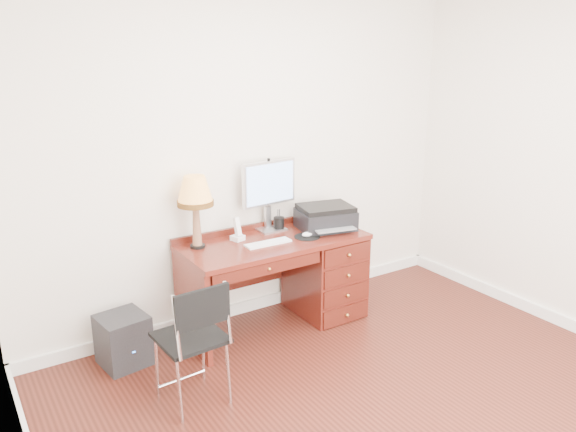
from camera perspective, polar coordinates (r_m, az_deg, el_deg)
ground at (r=3.83m, az=10.24°, el=-18.98°), size 4.00×4.00×0.00m
room_shell at (r=4.20m, az=4.28°, el=-14.39°), size 4.00×4.00×4.00m
desk at (r=4.77m, az=1.91°, el=-5.52°), size 1.50×0.67×0.75m
monitor at (r=4.62m, az=-1.90°, el=2.97°), size 0.51×0.18×0.58m
keyboard at (r=4.38m, az=-2.03°, el=-2.77°), size 0.38×0.11×0.01m
mouse_pad at (r=4.53m, az=1.95°, el=-2.01°), size 0.21×0.21×0.04m
printer at (r=4.73m, az=3.83°, el=-0.11°), size 0.51×0.44×0.20m
leg_lamp at (r=4.24m, az=-9.42°, el=2.07°), size 0.27×0.27×0.56m
phone at (r=4.46m, az=-5.15°, el=-1.79°), size 0.11×0.11×0.19m
pen_cup at (r=4.69m, az=-0.93°, el=-0.77°), size 0.09×0.09×0.11m
chair at (r=3.62m, az=-9.53°, el=-11.58°), size 0.42×0.43×0.85m
equipment_box at (r=4.33m, az=-16.38°, el=-11.98°), size 0.37×0.37×0.38m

